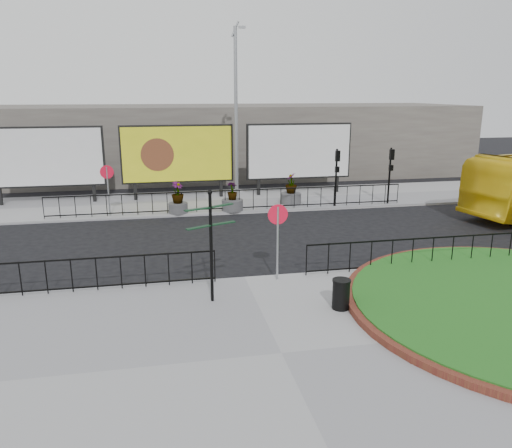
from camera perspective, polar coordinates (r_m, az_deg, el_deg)
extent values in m
plane|color=black|center=(16.42, -1.32, -6.45)|extent=(90.00, 90.00, 0.00)
cube|color=gray|center=(11.96, 2.93, -14.76)|extent=(30.00, 10.00, 0.12)
cube|color=gray|center=(27.83, -5.58, 2.56)|extent=(44.00, 6.00, 0.12)
cylinder|color=gray|center=(25.02, -16.52, 3.57)|extent=(0.07, 0.07, 2.40)
cylinder|color=red|center=(24.87, -16.68, 5.71)|extent=(0.64, 0.03, 0.64)
cylinder|color=white|center=(24.88, -16.68, 5.72)|extent=(0.50, 0.03, 0.50)
cylinder|color=gray|center=(15.80, 2.47, -2.25)|extent=(0.07, 0.07, 2.40)
cylinder|color=red|center=(15.55, 2.51, 1.10)|extent=(0.64, 0.03, 0.64)
cylinder|color=white|center=(15.57, 2.50, 1.12)|extent=(0.50, 0.03, 0.50)
cube|color=black|center=(29.76, -27.21, 2.88)|extent=(0.18, 0.18, 1.00)
cube|color=black|center=(28.79, -18.00, 3.45)|extent=(0.18, 0.18, 1.00)
cube|color=black|center=(28.88, -23.08, 7.06)|extent=(6.20, 0.25, 3.20)
cube|color=silver|center=(28.72, -23.14, 7.01)|extent=(6.00, 0.06, 3.00)
cube|color=black|center=(28.61, -13.62, 3.70)|extent=(0.18, 0.18, 1.00)
cube|color=black|center=(28.79, -4.02, 4.15)|extent=(0.18, 0.18, 1.00)
cube|color=black|center=(28.29, -8.97, 7.92)|extent=(6.20, 0.25, 3.20)
cube|color=yellow|center=(28.13, -8.95, 7.88)|extent=(6.00, 0.06, 3.00)
cube|color=black|center=(29.14, 0.29, 4.32)|extent=(0.18, 0.18, 1.00)
cube|color=black|center=(30.44, 9.21, 4.58)|extent=(0.18, 0.18, 1.00)
cube|color=black|center=(29.40, 4.93, 8.30)|extent=(6.20, 0.25, 3.20)
cube|color=silver|center=(29.25, 5.02, 8.27)|extent=(6.00, 0.06, 3.00)
cylinder|color=gray|center=(26.42, -2.30, 11.96)|extent=(0.18, 0.18, 9.00)
cylinder|color=gray|center=(26.56, -2.40, 21.37)|extent=(0.43, 0.10, 0.77)
cube|color=gray|center=(26.62, -1.60, 21.58)|extent=(0.35, 0.15, 0.12)
cylinder|color=black|center=(26.46, 9.12, 5.25)|extent=(0.10, 0.10, 3.00)
cube|color=black|center=(26.19, 9.32, 7.68)|extent=(0.22, 0.18, 0.55)
cube|color=black|center=(26.28, 9.25, 6.17)|extent=(0.20, 0.16, 0.30)
cylinder|color=black|center=(27.64, 15.00, 5.33)|extent=(0.10, 0.10, 3.00)
cube|color=black|center=(27.37, 15.27, 7.66)|extent=(0.22, 0.18, 0.55)
cube|color=black|center=(27.47, 15.17, 6.22)|extent=(0.20, 0.16, 0.30)
cube|color=#666159|center=(37.32, -7.24, 9.45)|extent=(40.00, 10.00, 5.00)
cylinder|color=black|center=(14.10, -5.14, -2.85)|extent=(0.09, 0.09, 3.15)
sphere|color=black|center=(13.69, -5.30, 3.64)|extent=(0.14, 0.14, 0.14)
cube|color=black|center=(13.61, -6.73, 1.69)|extent=(0.74, 0.40, 0.03)
cube|color=black|center=(14.01, -3.95, 2.14)|extent=(0.71, 0.49, 0.03)
cube|color=black|center=(13.70, -6.59, -0.39)|extent=(0.72, 0.46, 0.03)
cube|color=black|center=(14.08, -3.79, 0.10)|extent=(0.74, 0.40, 0.03)
cylinder|color=black|center=(14.15, 9.69, -8.00)|extent=(0.48, 0.48, 0.80)
cylinder|color=black|center=(13.99, 9.76, -6.38)|extent=(0.52, 0.52, 0.05)
cylinder|color=#4C4C4F|center=(25.12, -8.89, 1.83)|extent=(0.96, 0.96, 0.50)
imported|color=#154E14|center=(24.95, -8.97, 3.59)|extent=(0.85, 0.85, 1.08)
cylinder|color=#4C4C4F|center=(25.36, -2.71, 2.19)|extent=(1.07, 1.07, 0.56)
imported|color=#154E14|center=(25.20, -2.73, 3.83)|extent=(0.67, 0.67, 0.92)
cylinder|color=#4C4C4F|center=(26.97, 4.01, 2.95)|extent=(1.09, 1.09, 0.57)
imported|color=#154E14|center=(26.81, 4.04, 4.69)|extent=(0.72, 0.72, 1.10)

